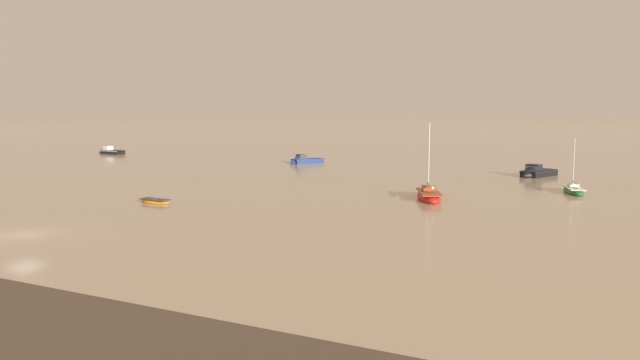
# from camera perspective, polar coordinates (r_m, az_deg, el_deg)

# --- Properties ---
(ground_plane) EXTENTS (800.00, 800.00, 0.00)m
(ground_plane) POSITION_cam_1_polar(r_m,az_deg,el_deg) (52.92, -24.80, -4.44)
(ground_plane) COLOR tan
(sailboat_moored_0) EXTENTS (5.12, 7.50, 8.11)m
(sailboat_moored_0) POSITION_cam_1_polar(r_m,az_deg,el_deg) (66.51, 9.65, -1.40)
(sailboat_moored_0) COLOR red
(sailboat_moored_0) RESTS_ON ground
(motorboat_moored_0) EXTENTS (4.93, 6.07, 2.25)m
(motorboat_moored_0) POSITION_cam_1_polar(r_m,az_deg,el_deg) (104.54, -1.54, 1.67)
(motorboat_moored_0) COLOR navy
(motorboat_moored_0) RESTS_ON ground
(motorboat_moored_2) EXTENTS (4.58, 7.03, 2.53)m
(motorboat_moored_2) POSITION_cam_1_polar(r_m,az_deg,el_deg) (90.28, 18.55, 0.52)
(motorboat_moored_2) COLOR black
(motorboat_moored_2) RESTS_ON ground
(rowboat_moored_0) EXTENTS (3.67, 1.49, 0.57)m
(rowboat_moored_0) POSITION_cam_1_polar(r_m,az_deg,el_deg) (65.19, -14.44, -1.86)
(rowboat_moored_0) COLOR orange
(rowboat_moored_0) RESTS_ON ground
(sailboat_moored_2) EXTENTS (3.45, 5.89, 6.31)m
(sailboat_moored_2) POSITION_cam_1_polar(r_m,az_deg,el_deg) (75.40, 21.61, -0.88)
(sailboat_moored_2) COLOR #23602D
(sailboat_moored_2) RESTS_ON ground
(motorboat_moored_4) EXTENTS (5.95, 2.45, 2.20)m
(motorboat_moored_4) POSITION_cam_1_polar(r_m,az_deg,el_deg) (131.24, -18.22, 2.38)
(motorboat_moored_4) COLOR black
(motorboat_moored_4) RESTS_ON ground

